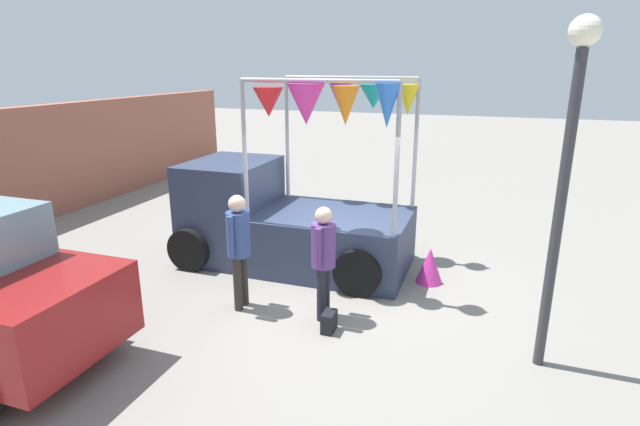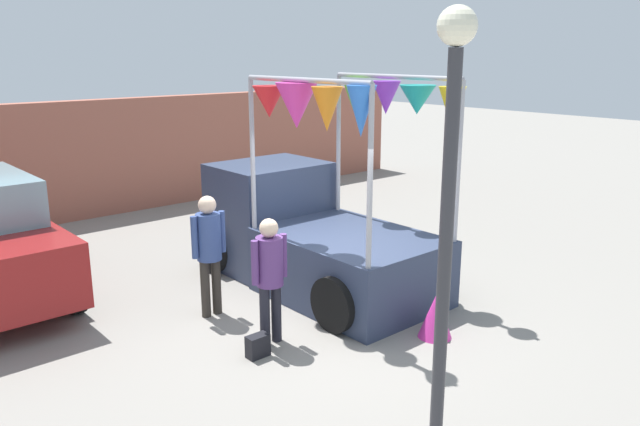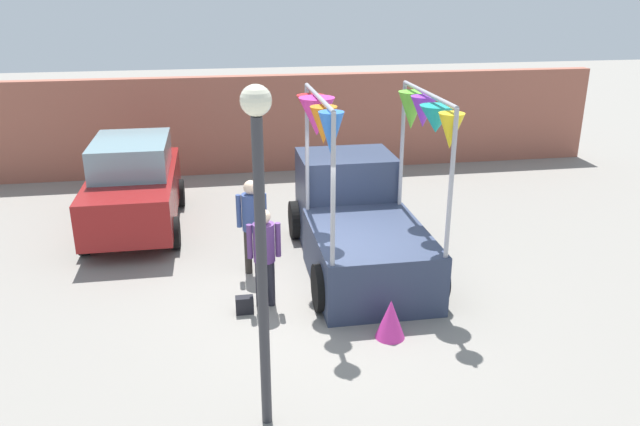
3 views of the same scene
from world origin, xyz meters
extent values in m
plane|color=gray|center=(0.00, 0.00, 0.00)|extent=(60.00, 60.00, 0.00)
cube|color=#2D3851|center=(0.81, 0.27, 0.50)|extent=(1.90, 2.60, 1.00)
cube|color=#2D3851|center=(0.81, 2.27, 0.90)|extent=(1.80, 1.40, 1.80)
cube|color=#8CB2C6|center=(0.81, 2.27, 1.35)|extent=(1.76, 1.37, 0.60)
cylinder|color=black|center=(-0.14, 2.62, 0.38)|extent=(0.22, 0.76, 0.76)
cylinder|color=black|center=(1.76, 2.62, 0.38)|extent=(0.22, 0.76, 0.76)
cylinder|color=black|center=(-0.14, -0.43, 0.38)|extent=(0.22, 0.76, 0.76)
cylinder|color=black|center=(1.76, -0.43, 0.38)|extent=(0.22, 0.76, 0.76)
cylinder|color=#A5A5AD|center=(-0.06, 1.49, 2.13)|extent=(0.07, 0.07, 2.26)
cylinder|color=#A5A5AD|center=(1.68, 1.49, 2.13)|extent=(0.07, 0.07, 2.26)
cylinder|color=#A5A5AD|center=(-0.06, -0.95, 2.13)|extent=(0.07, 0.07, 2.26)
cylinder|color=#A5A5AD|center=(1.68, -0.95, 2.13)|extent=(0.07, 0.07, 2.26)
cylinder|color=#A5A5AD|center=(-0.06, 0.27, 3.26)|extent=(0.07, 2.44, 0.07)
cylinder|color=#A5A5AD|center=(1.68, 0.27, 3.26)|extent=(0.07, 2.44, 0.07)
cone|color=blue|center=(-0.06, -0.78, 2.93)|extent=(0.37, 0.37, 0.61)
cone|color=yellow|center=(1.68, -0.78, 2.90)|extent=(0.52, 0.52, 0.52)
cone|color=orange|center=(-0.06, -0.17, 2.91)|extent=(0.42, 0.42, 0.56)
cone|color=teal|center=(1.68, -0.17, 2.95)|extent=(0.74, 0.74, 0.42)
cone|color=#D83399|center=(-0.06, 0.44, 2.92)|extent=(0.78, 0.78, 0.60)
cone|color=purple|center=(1.68, 0.44, 2.94)|extent=(0.58, 0.58, 0.50)
cone|color=red|center=(-0.06, 1.05, 2.94)|extent=(0.66, 0.66, 0.44)
cone|color=#66CC33|center=(1.68, 1.05, 2.85)|extent=(0.68, 0.68, 0.64)
cylinder|color=black|center=(-2.54, 2.44, 0.32)|extent=(0.18, 0.64, 0.64)
cylinder|color=black|center=(-1.09, -0.16, 0.39)|extent=(0.13, 0.13, 0.79)
cylinder|color=black|center=(-0.91, -0.16, 0.39)|extent=(0.13, 0.13, 0.79)
cylinder|color=#593372|center=(-1.00, -0.16, 1.10)|extent=(0.34, 0.34, 0.62)
sphere|color=beige|center=(-1.00, -0.16, 1.53)|extent=(0.24, 0.24, 0.24)
cylinder|color=#593372|center=(-1.22, -0.16, 1.13)|extent=(0.09, 0.09, 0.56)
cylinder|color=#593372|center=(-0.78, -0.16, 1.13)|extent=(0.09, 0.09, 0.56)
cylinder|color=#2D2823|center=(-1.20, 1.09, 0.41)|extent=(0.13, 0.13, 0.83)
cylinder|color=#2D2823|center=(-1.02, 1.09, 0.41)|extent=(0.13, 0.13, 0.83)
cylinder|color=#33477F|center=(-1.11, 1.09, 1.15)|extent=(0.34, 0.34, 0.65)
sphere|color=beige|center=(-1.11, 1.09, 1.60)|extent=(0.25, 0.25, 0.25)
cylinder|color=#33477F|center=(-1.33, 1.09, 1.19)|extent=(0.09, 0.09, 0.59)
cylinder|color=#33477F|center=(-0.89, 1.09, 1.19)|extent=(0.09, 0.09, 0.59)
cube|color=black|center=(-1.35, -0.36, 0.14)|extent=(0.28, 0.16, 0.28)
cylinder|color=#333338|center=(-1.23, -3.00, 1.82)|extent=(0.12, 0.12, 3.65)
sphere|color=#F2EDCC|center=(-1.23, -3.00, 3.81)|extent=(0.32, 0.32, 0.32)
cone|color=#D83399|center=(0.71, -1.43, 0.30)|extent=(0.58, 0.58, 0.60)
camera|label=1|loc=(-7.10, -2.23, 3.48)|focal=28.00mm
camera|label=2|loc=(-5.34, -6.09, 3.61)|focal=35.00mm
camera|label=3|loc=(-1.64, -9.11, 4.89)|focal=35.00mm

